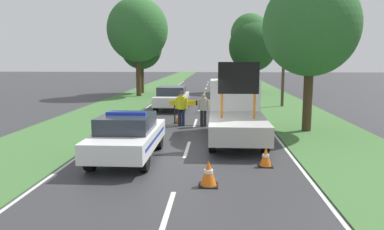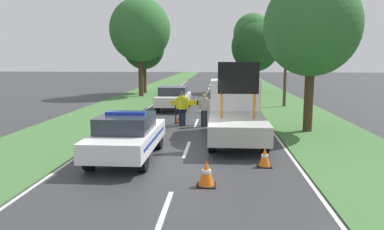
{
  "view_description": "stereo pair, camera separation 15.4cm",
  "coord_description": "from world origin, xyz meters",
  "px_view_note": "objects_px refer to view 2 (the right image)",
  "views": [
    {
      "loc": [
        0.99,
        -12.77,
        3.24
      ],
      "look_at": [
        0.11,
        1.4,
        1.1
      ],
      "focal_mm": 35.0,
      "sensor_mm": 36.0,
      "label": 1
    },
    {
      "loc": [
        1.14,
        -12.76,
        3.24
      ],
      "look_at": [
        0.11,
        1.4,
        1.1
      ],
      "focal_mm": 35.0,
      "sensor_mm": 36.0,
      "label": 2
    }
  ],
  "objects_px": {
    "police_car": "(127,135)",
    "police_officer": "(182,106)",
    "roadside_tree_far_left": "(312,26)",
    "traffic_cone_near_police": "(179,118)",
    "queued_car_van_white": "(174,97)",
    "queued_car_suv_grey": "(228,89)",
    "roadside_tree_mid_left": "(255,47)",
    "work_truck": "(236,112)",
    "roadside_tree_near_left": "(253,34)",
    "pedestrian_civilian": "(204,107)",
    "traffic_cone_near_truck": "(206,173)",
    "traffic_cone_centre_front": "(265,157)",
    "utility_pole": "(286,44)",
    "roadside_tree_near_right": "(144,48)",
    "road_barrier": "(197,105)",
    "roadside_tree_mid_right": "(140,30)"
  },
  "relations": [
    {
      "from": "police_car",
      "to": "police_officer",
      "type": "relative_size",
      "value": 2.75
    },
    {
      "from": "roadside_tree_far_left",
      "to": "traffic_cone_near_police",
      "type": "bearing_deg",
      "value": 162.89
    },
    {
      "from": "queued_car_van_white",
      "to": "queued_car_suv_grey",
      "type": "distance_m",
      "value": 7.25
    },
    {
      "from": "roadside_tree_far_left",
      "to": "police_officer",
      "type": "bearing_deg",
      "value": 169.96
    },
    {
      "from": "traffic_cone_near_police",
      "to": "roadside_tree_mid_left",
      "type": "height_order",
      "value": "roadside_tree_mid_left"
    },
    {
      "from": "work_truck",
      "to": "roadside_tree_near_left",
      "type": "bearing_deg",
      "value": -93.77
    },
    {
      "from": "pedestrian_civilian",
      "to": "traffic_cone_near_truck",
      "type": "bearing_deg",
      "value": -62.65
    },
    {
      "from": "pedestrian_civilian",
      "to": "roadside_tree_mid_left",
      "type": "xyz_separation_m",
      "value": [
        4.09,
        18.69,
        3.45
      ]
    },
    {
      "from": "pedestrian_civilian",
      "to": "traffic_cone_near_police",
      "type": "xyz_separation_m",
      "value": [
        -1.31,
        0.92,
        -0.68
      ]
    },
    {
      "from": "police_car",
      "to": "queued_car_suv_grey",
      "type": "relative_size",
      "value": 1.0
    },
    {
      "from": "traffic_cone_centre_front",
      "to": "utility_pole",
      "type": "distance_m",
      "value": 15.44
    },
    {
      "from": "police_car",
      "to": "roadside_tree_near_left",
      "type": "xyz_separation_m",
      "value": [
        6.16,
        25.46,
        4.82
      ]
    },
    {
      "from": "pedestrian_civilian",
      "to": "utility_pole",
      "type": "bearing_deg",
      "value": 81.73
    },
    {
      "from": "traffic_cone_near_police",
      "to": "roadside_tree_mid_left",
      "type": "bearing_deg",
      "value": 73.08
    },
    {
      "from": "work_truck",
      "to": "roadside_tree_far_left",
      "type": "xyz_separation_m",
      "value": [
        3.28,
        1.65,
        3.52
      ]
    },
    {
      "from": "traffic_cone_near_police",
      "to": "roadside_tree_near_right",
      "type": "height_order",
      "value": "roadside_tree_near_right"
    },
    {
      "from": "work_truck",
      "to": "road_barrier",
      "type": "bearing_deg",
      "value": -58.27
    },
    {
      "from": "pedestrian_civilian",
      "to": "roadside_tree_mid_right",
      "type": "xyz_separation_m",
      "value": [
        -6.07,
        14.34,
        4.74
      ]
    },
    {
      "from": "pedestrian_civilian",
      "to": "roadside_tree_near_left",
      "type": "bearing_deg",
      "value": 103.3
    },
    {
      "from": "work_truck",
      "to": "roadside_tree_near_left",
      "type": "xyz_separation_m",
      "value": [
        2.5,
        22.01,
        4.48
      ]
    },
    {
      "from": "queued_car_suv_grey",
      "to": "roadside_tree_mid_left",
      "type": "bearing_deg",
      "value": -113.0
    },
    {
      "from": "roadside_tree_near_left",
      "to": "roadside_tree_far_left",
      "type": "height_order",
      "value": "roadside_tree_near_left"
    },
    {
      "from": "roadside_tree_near_left",
      "to": "work_truck",
      "type": "bearing_deg",
      "value": -96.47
    },
    {
      "from": "traffic_cone_centre_front",
      "to": "utility_pole",
      "type": "height_order",
      "value": "utility_pole"
    },
    {
      "from": "road_barrier",
      "to": "traffic_cone_near_police",
      "type": "relative_size",
      "value": 5.16
    },
    {
      "from": "queued_car_van_white",
      "to": "roadside_tree_mid_right",
      "type": "xyz_separation_m",
      "value": [
        -3.84,
        8.2,
        4.9
      ]
    },
    {
      "from": "roadside_tree_mid_left",
      "to": "roadside_tree_far_left",
      "type": "xyz_separation_m",
      "value": [
        0.59,
        -19.61,
        0.25
      ]
    },
    {
      "from": "roadside_tree_near_left",
      "to": "pedestrian_civilian",
      "type": "bearing_deg",
      "value": -101.32
    },
    {
      "from": "work_truck",
      "to": "roadside_tree_mid_right",
      "type": "xyz_separation_m",
      "value": [
        -7.46,
        16.9,
        4.57
      ]
    },
    {
      "from": "traffic_cone_centre_front",
      "to": "pedestrian_civilian",
      "type": "bearing_deg",
      "value": 107.51
    },
    {
      "from": "roadside_tree_mid_left",
      "to": "road_barrier",
      "type": "bearing_deg",
      "value": -103.95
    },
    {
      "from": "police_officer",
      "to": "traffic_cone_near_truck",
      "type": "relative_size",
      "value": 2.46
    },
    {
      "from": "roadside_tree_near_left",
      "to": "roadside_tree_mid_left",
      "type": "distance_m",
      "value": 1.44
    },
    {
      "from": "work_truck",
      "to": "pedestrian_civilian",
      "type": "distance_m",
      "value": 2.93
    },
    {
      "from": "roadside_tree_near_left",
      "to": "police_car",
      "type": "bearing_deg",
      "value": -103.6
    },
    {
      "from": "police_officer",
      "to": "traffic_cone_centre_front",
      "type": "bearing_deg",
      "value": 94.94
    },
    {
      "from": "pedestrian_civilian",
      "to": "queued_car_van_white",
      "type": "relative_size",
      "value": 0.35
    },
    {
      "from": "roadside_tree_mid_left",
      "to": "queued_car_van_white",
      "type": "bearing_deg",
      "value": -116.73
    },
    {
      "from": "roadside_tree_near_right",
      "to": "roadside_tree_mid_left",
      "type": "xyz_separation_m",
      "value": [
        10.45,
        1.43,
        0.11
      ]
    },
    {
      "from": "roadside_tree_near_right",
      "to": "roadside_tree_far_left",
      "type": "distance_m",
      "value": 21.27
    },
    {
      "from": "police_car",
      "to": "traffic_cone_centre_front",
      "type": "distance_m",
      "value": 4.45
    },
    {
      "from": "work_truck",
      "to": "traffic_cone_near_truck",
      "type": "relative_size",
      "value": 8.35
    },
    {
      "from": "queued_car_van_white",
      "to": "roadside_tree_near_right",
      "type": "bearing_deg",
      "value": -69.61
    },
    {
      "from": "road_barrier",
      "to": "queued_car_van_white",
      "type": "distance_m",
      "value": 5.79
    },
    {
      "from": "police_car",
      "to": "roadside_tree_mid_left",
      "type": "xyz_separation_m",
      "value": [
        6.36,
        24.71,
        3.61
      ]
    },
    {
      "from": "police_car",
      "to": "roadside_tree_near_left",
      "type": "height_order",
      "value": "roadside_tree_near_left"
    },
    {
      "from": "police_officer",
      "to": "pedestrian_civilian",
      "type": "xyz_separation_m",
      "value": [
        1.07,
        -0.1,
        -0.06
      ]
    },
    {
      "from": "traffic_cone_near_truck",
      "to": "queued_car_van_white",
      "type": "xyz_separation_m",
      "value": [
        -2.63,
        14.67,
        0.44
      ]
    },
    {
      "from": "roadside_tree_far_left",
      "to": "roadside_tree_near_right",
      "type": "bearing_deg",
      "value": 121.28
    },
    {
      "from": "police_car",
      "to": "work_truck",
      "type": "distance_m",
      "value": 5.05
    }
  ]
}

